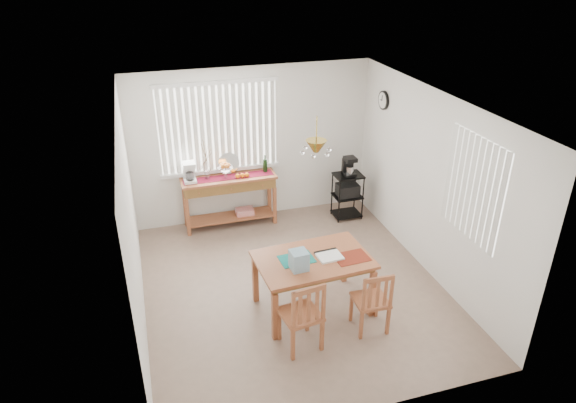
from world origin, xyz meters
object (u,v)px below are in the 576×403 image
object	(u,v)px
wire_cart	(347,192)
chair_right	(372,301)
sideboard	(230,189)
dining_table	(313,264)
cart_items	(349,166)
chair_left	(302,315)

from	to	relation	value
wire_cart	chair_right	bearing A→B (deg)	-107.03
sideboard	dining_table	size ratio (longest dim) A/B	1.05
cart_items	chair_right	bearing A→B (deg)	-106.98
chair_right	wire_cart	bearing A→B (deg)	72.97
dining_table	chair_right	bearing A→B (deg)	-48.58
chair_left	chair_right	size ratio (longest dim) A/B	1.09
cart_items	chair_right	xyz separation A→B (m)	(-0.86, -2.83, -0.52)
dining_table	cart_items	bearing A→B (deg)	57.63
sideboard	dining_table	xyz separation A→B (m)	(0.57, -2.52, 0.02)
sideboard	chair_right	xyz separation A→B (m)	(1.11, -3.13, -0.23)
sideboard	wire_cart	world-z (taller)	sideboard
dining_table	chair_left	world-z (taller)	chair_left
dining_table	sideboard	bearing A→B (deg)	102.83
wire_cart	chair_right	world-z (taller)	chair_right
sideboard	dining_table	world-z (taller)	sideboard
chair_left	sideboard	bearing A→B (deg)	93.80
cart_items	chair_left	bearing A→B (deg)	-121.50
sideboard	wire_cart	size ratio (longest dim) A/B	1.95
wire_cart	chair_right	distance (m)	2.95
chair_right	chair_left	bearing A→B (deg)	-176.68
wire_cart	sideboard	bearing A→B (deg)	171.13
wire_cart	cart_items	xyz separation A→B (m)	(-0.00, 0.01, 0.47)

